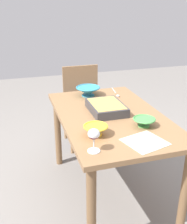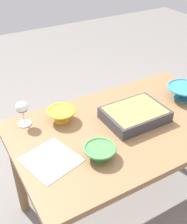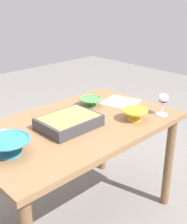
% 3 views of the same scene
% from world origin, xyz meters
% --- Properties ---
extents(ground_plane, '(8.00, 8.00, 0.00)m').
position_xyz_m(ground_plane, '(0.00, 0.00, 0.00)').
color(ground_plane, gray).
extents(dining_table, '(1.28, 0.78, 0.74)m').
position_xyz_m(dining_table, '(0.00, 0.00, 0.64)').
color(dining_table, olive).
rests_on(dining_table, ground_plane).
extents(wine_glass, '(0.08, 0.08, 0.15)m').
position_xyz_m(wine_glass, '(-0.49, 0.29, 0.84)').
color(wine_glass, white).
rests_on(wine_glass, dining_table).
extents(casserole_dish, '(0.34, 0.26, 0.07)m').
position_xyz_m(casserole_dish, '(0.07, 0.01, 0.78)').
color(casserole_dish, '#38383D').
rests_on(casserole_dish, dining_table).
extents(mixing_bowl, '(0.22, 0.22, 0.09)m').
position_xyz_m(mixing_bowl, '(0.48, 0.05, 0.78)').
color(mixing_bowl, teal).
rests_on(mixing_bowl, dining_table).
extents(small_bowl, '(0.16, 0.16, 0.06)m').
position_xyz_m(small_bowl, '(-0.26, -0.15, 0.77)').
color(small_bowl, '#4C994C').
rests_on(small_bowl, dining_table).
extents(serving_bowl, '(0.16, 0.16, 0.07)m').
position_xyz_m(serving_bowl, '(-0.30, 0.22, 0.78)').
color(serving_bowl, yellow).
rests_on(serving_bowl, dining_table).
extents(napkin, '(0.28, 0.29, 0.00)m').
position_xyz_m(napkin, '(-0.48, -0.05, 0.74)').
color(napkin, '#B2CCB7').
rests_on(napkin, dining_table).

